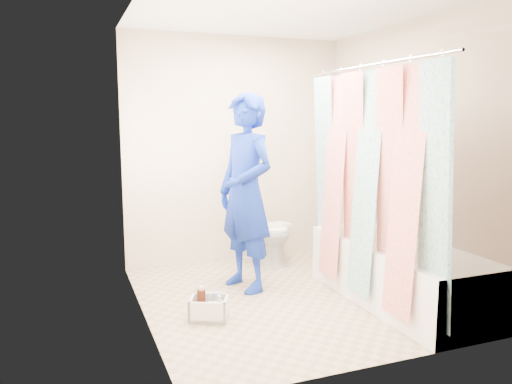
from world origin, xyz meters
name	(u,v)px	position (x,y,z in m)	size (l,w,h in m)	color
floor	(285,298)	(0.00, 0.00, 0.00)	(2.60, 2.60, 0.00)	tan
ceiling	(288,10)	(0.00, 0.00, 2.40)	(2.40, 2.60, 0.02)	white
wall_back	(236,151)	(0.00, 1.30, 1.20)	(2.40, 0.02, 2.40)	beige
wall_front	(377,177)	(0.00, -1.30, 1.20)	(2.40, 0.02, 2.40)	beige
wall_left	(140,165)	(-1.20, 0.00, 1.20)	(0.02, 2.60, 2.40)	beige
wall_right	(405,156)	(1.20, 0.00, 1.20)	(0.02, 2.60, 2.40)	beige
bathtub	(398,271)	(0.85, -0.43, 0.27)	(0.70, 1.75, 0.50)	white
curtain_rod	(372,65)	(0.52, -0.43, 1.95)	(0.02, 0.02, 1.90)	silver
shower_curtain	(368,185)	(0.52, -0.43, 1.02)	(0.06, 1.75, 1.80)	silver
toilet	(264,230)	(0.24, 1.08, 0.35)	(0.40, 0.69, 0.71)	white
tank_lid	(271,226)	(0.27, 0.97, 0.42)	(0.43, 0.19, 0.03)	white
tank_internals	(250,197)	(0.14, 1.25, 0.70)	(0.17, 0.08, 0.23)	black
plumber	(246,193)	(-0.23, 0.37, 0.88)	(0.64, 0.42, 1.77)	#0E1C92
cleaning_caddy	(210,309)	(-0.73, -0.21, 0.08)	(0.36, 0.33, 0.22)	white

